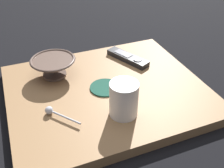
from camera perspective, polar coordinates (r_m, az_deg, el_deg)
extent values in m
plane|color=black|center=(0.90, -1.11, -2.55)|extent=(6.00, 6.00, 0.00)
cube|color=#936D47|center=(0.89, -1.12, -1.68)|extent=(0.53, 0.63, 0.03)
cylinder|color=brown|center=(0.96, -11.97, 1.99)|extent=(0.08, 0.08, 0.01)
cone|color=brown|center=(0.94, -12.20, 3.56)|extent=(0.15, 0.15, 0.05)
torus|color=brown|center=(0.93, -12.40, 4.97)|extent=(0.15, 0.15, 0.01)
cylinder|color=white|center=(0.75, 2.71, -3.15)|extent=(0.08, 0.08, 0.10)
cylinder|color=silver|center=(0.76, -9.79, -6.93)|extent=(0.08, 0.07, 0.01)
sphere|color=silver|center=(0.80, -13.12, -5.42)|extent=(0.02, 0.02, 0.02)
cube|color=black|center=(1.03, 3.31, 5.54)|extent=(0.18, 0.11, 0.02)
cylinder|color=#4C4C54|center=(1.00, 5.45, 5.14)|extent=(0.03, 0.03, 0.00)
cube|color=#4C4C54|center=(1.03, 2.40, 6.49)|extent=(0.08, 0.06, 0.00)
cylinder|color=#194738|center=(0.88, -1.50, -0.73)|extent=(0.10, 0.10, 0.01)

